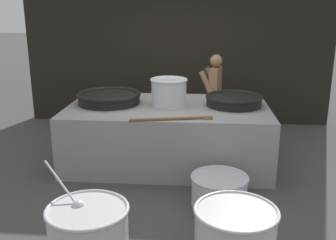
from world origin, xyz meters
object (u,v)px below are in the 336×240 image
object	(u,v)px
giant_wok_near	(109,97)
prep_bowl_meat	(219,189)
stock_pot	(169,92)
prep_bowl_extra	(235,226)
prep_bowl_vegetables	(88,224)
giant_wok_far	(234,100)
cook	(214,94)

from	to	relation	value
giant_wok_near	prep_bowl_meat	world-z (taller)	giant_wok_near
prep_bowl_meat	stock_pot	bearing A→B (deg)	117.95
stock_pot	prep_bowl_extra	xyz separation A→B (m)	(0.85, -2.24, -0.89)
stock_pot	prep_bowl_vegetables	distance (m)	2.55
giant_wok_far	prep_bowl_vegetables	distance (m)	3.00
cook	prep_bowl_extra	bearing A→B (deg)	104.78
giant_wok_near	giant_wok_far	bearing A→B (deg)	0.40
stock_pot	giant_wok_near	bearing A→B (deg)	174.83
giant_wok_far	stock_pot	world-z (taller)	stock_pot
giant_wok_far	prep_bowl_vegetables	bearing A→B (deg)	-124.23
giant_wok_near	prep_bowl_meat	xyz separation A→B (m)	(1.67, -1.46, -0.79)
prep_bowl_vegetables	giant_wok_far	bearing A→B (deg)	55.77
prep_bowl_meat	prep_bowl_extra	size ratio (longest dim) A/B	0.83
giant_wok_far	prep_bowl_meat	size ratio (longest dim) A/B	1.22
cook	prep_bowl_vegetables	xyz separation A→B (m)	(-1.38, -3.46, -0.61)
cook	prep_bowl_extra	distance (m)	3.45
giant_wok_near	prep_bowl_meat	size ratio (longest dim) A/B	1.39
giant_wok_near	stock_pot	distance (m)	0.95
giant_wok_near	giant_wok_far	distance (m)	1.93
cook	giant_wok_far	bearing A→B (deg)	116.29
giant_wok_far	prep_bowl_meat	world-z (taller)	giant_wok_far
prep_bowl_extra	prep_bowl_vegetables	bearing A→B (deg)	-177.71
giant_wok_near	giant_wok_far	world-z (taller)	giant_wok_near
prep_bowl_vegetables	prep_bowl_extra	distance (m)	1.50
stock_pot	prep_bowl_meat	xyz separation A→B (m)	(0.73, -1.37, -0.91)
giant_wok_near	prep_bowl_vegetables	size ratio (longest dim) A/B	0.99
giant_wok_near	stock_pot	bearing A→B (deg)	-5.17
giant_wok_far	giant_wok_near	bearing A→B (deg)	-179.60
giant_wok_near	giant_wok_far	size ratio (longest dim) A/B	1.14
giant_wok_far	prep_bowl_vegetables	size ratio (longest dim) A/B	0.87
giant_wok_far	cook	bearing A→B (deg)	103.54
giant_wok_near	prep_bowl_vegetables	world-z (taller)	giant_wok_near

